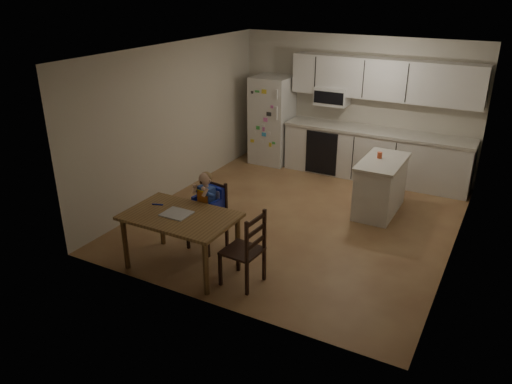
{
  "coord_description": "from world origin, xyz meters",
  "views": [
    {
      "loc": [
        2.74,
        -6.4,
        3.39
      ],
      "look_at": [
        0.02,
        -1.4,
        0.96
      ],
      "focal_mm": 35.0,
      "sensor_mm": 36.0,
      "label": 1
    }
  ],
  "objects": [
    {
      "name": "red_cup",
      "position": [
        0.94,
        0.91,
        0.9
      ],
      "size": [
        0.07,
        0.07,
        0.09
      ],
      "primitive_type": "cylinder",
      "color": "#E0552D",
      "rests_on": "kitchen_island"
    },
    {
      "name": "toddler_spoon",
      "position": [
        -1.16,
        -1.9,
        0.74
      ],
      "size": [
        0.12,
        0.06,
        0.02
      ],
      "primitive_type": "cylinder",
      "rotation": [
        0.0,
        1.57,
        0.35
      ],
      "color": "#1928B7",
      "rests_on": "dining_table"
    },
    {
      "name": "room",
      "position": [
        0.0,
        0.48,
        1.25
      ],
      "size": [
        4.52,
        5.01,
        2.51
      ],
      "color": "brown",
      "rests_on": "ground"
    },
    {
      "name": "napkin",
      "position": [
        -0.77,
        -2.0,
        0.74
      ],
      "size": [
        0.34,
        0.3,
        0.01
      ],
      "primitive_type": "cube",
      "color": "silver",
      "rests_on": "dining_table"
    },
    {
      "name": "kitchen_island",
      "position": [
        1.01,
        0.84,
        0.43
      ],
      "size": [
        0.61,
        1.16,
        0.86
      ],
      "color": "silver",
      "rests_on": "ground"
    },
    {
      "name": "dining_table",
      "position": [
        -0.72,
        -2.0,
        0.63
      ],
      "size": [
        1.37,
        0.88,
        0.73
      ],
      "color": "brown",
      "rests_on": "ground"
    },
    {
      "name": "refrigerator",
      "position": [
        -1.55,
        2.15,
        0.85
      ],
      "size": [
        0.72,
        0.7,
        1.7
      ],
      "primitive_type": "cube",
      "color": "silver",
      "rests_on": "ground"
    },
    {
      "name": "chair_booster",
      "position": [
        -0.71,
        -1.38,
        0.66
      ],
      "size": [
        0.47,
        0.47,
        1.1
      ],
      "rotation": [
        0.0,
        0.0,
        -0.17
      ],
      "color": "black",
      "rests_on": "ground"
    },
    {
      "name": "kitchen_run",
      "position": [
        0.5,
        2.24,
        0.88
      ],
      "size": [
        3.37,
        0.62,
        2.15
      ],
      "color": "silver",
      "rests_on": "ground"
    },
    {
      "name": "chair_side",
      "position": [
        0.23,
        -1.96,
        0.54
      ],
      "size": [
        0.45,
        0.45,
        0.95
      ],
      "rotation": [
        0.0,
        0.0,
        -1.64
      ],
      "color": "black",
      "rests_on": "ground"
    }
  ]
}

